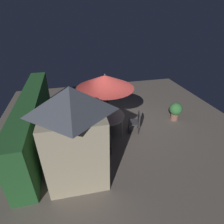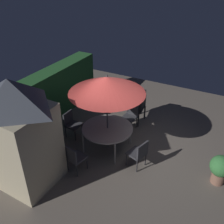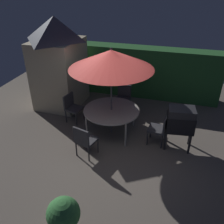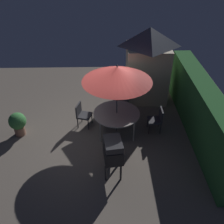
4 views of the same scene
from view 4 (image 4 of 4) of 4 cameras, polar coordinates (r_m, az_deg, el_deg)
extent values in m
plane|color=#6B6056|center=(8.98, -3.32, -4.83)|extent=(11.00, 11.00, 0.00)
cube|color=#28602D|center=(8.98, 19.39, 0.30)|extent=(6.09, 0.69, 1.84)
cube|color=#C6B793|center=(10.46, 7.84, 8.60)|extent=(1.47, 1.70, 2.29)
pyramid|color=#4C515B|center=(9.89, 8.55, 16.43)|extent=(1.56, 1.80, 0.73)
cube|color=gray|center=(10.71, 12.21, 7.26)|extent=(0.60, 0.05, 1.78)
cylinder|color=#B2ADA3|center=(8.63, 1.05, -0.30)|extent=(1.60, 1.60, 0.04)
cylinder|color=gray|center=(9.30, -2.55, -0.31)|extent=(0.05, 0.05, 0.74)
cylinder|color=gray|center=(8.42, -2.64, -4.71)|extent=(0.05, 0.05, 0.74)
cylinder|color=gray|center=(9.34, 4.31, -0.22)|extent=(0.05, 0.05, 0.74)
cylinder|color=gray|center=(8.46, 4.97, -4.58)|extent=(0.05, 0.05, 0.74)
cylinder|color=#4C4C51|center=(8.35, 1.09, 2.43)|extent=(0.04, 0.04, 2.49)
cone|color=#B73833|center=(7.86, 1.17, 8.58)|extent=(2.23, 2.23, 0.49)
sphere|color=#4C4C51|center=(7.74, 1.19, 10.40)|extent=(0.06, 0.06, 0.06)
cube|color=black|center=(7.14, 0.23, -9.11)|extent=(0.76, 0.59, 0.45)
cube|color=#2B2B2E|center=(6.91, 0.24, -7.18)|extent=(0.72, 0.56, 0.20)
cylinder|color=#262628|center=(7.71, -1.42, -10.20)|extent=(0.06, 0.06, 0.55)
cylinder|color=#262628|center=(7.28, -1.40, -13.66)|extent=(0.06, 0.06, 0.55)
cylinder|color=#262628|center=(7.72, 1.74, -10.14)|extent=(0.06, 0.06, 0.55)
cylinder|color=#262628|center=(7.29, 1.99, -13.60)|extent=(0.06, 0.06, 0.55)
cube|color=#38383D|center=(7.78, 0.40, -7.87)|extent=(0.50, 0.50, 0.06)
cube|color=#38383D|center=(7.47, 0.29, -7.70)|extent=(0.10, 0.46, 0.45)
cylinder|color=#2C2C30|center=(7.80, -1.20, -10.00)|extent=(0.04, 0.04, 0.45)
cylinder|color=#2C2C30|center=(7.78, 1.78, -10.16)|extent=(0.04, 0.04, 0.45)
cylinder|color=#2C2C30|center=(8.09, -0.93, -8.00)|extent=(0.04, 0.04, 0.45)
cylinder|color=#2C2C30|center=(8.07, 1.93, -8.15)|extent=(0.04, 0.04, 0.45)
cube|color=#38383D|center=(8.94, 9.59, -1.84)|extent=(0.47, 0.47, 0.06)
cube|color=#38383D|center=(8.85, 11.07, -0.65)|extent=(0.46, 0.06, 0.45)
cylinder|color=#2C2C30|center=(8.96, 10.91, -3.74)|extent=(0.04, 0.04, 0.45)
cylinder|color=#2C2C30|center=(9.27, 10.49, -2.19)|extent=(0.04, 0.04, 0.45)
cylinder|color=#2C2C30|center=(8.89, 8.37, -3.79)|extent=(0.04, 0.04, 0.45)
cylinder|color=#2C2C30|center=(9.20, 8.05, -2.23)|extent=(0.04, 0.04, 0.45)
cube|color=#38383D|center=(9.88, 2.40, 2.59)|extent=(0.55, 0.55, 0.06)
cube|color=#38383D|center=(9.94, 2.62, 4.32)|extent=(0.15, 0.46, 0.45)
cylinder|color=#2C2C30|center=(10.15, 3.66, 1.99)|extent=(0.04, 0.04, 0.45)
cylinder|color=#2C2C30|center=(10.19, 1.44, 2.23)|extent=(0.04, 0.04, 0.45)
cylinder|color=#2C2C30|center=(9.81, 3.33, 0.74)|extent=(0.04, 0.04, 0.45)
cylinder|color=#2C2C30|center=(9.86, 1.04, 1.00)|extent=(0.04, 0.04, 0.45)
cube|color=#38383D|center=(9.10, -6.24, -0.79)|extent=(0.57, 0.57, 0.06)
cube|color=#38383D|center=(9.04, -7.58, 0.57)|extent=(0.46, 0.17, 0.45)
cylinder|color=#2C2C30|center=(9.44, -6.88, -1.02)|extent=(0.04, 0.04, 0.45)
cylinder|color=#2C2C30|center=(9.15, -7.75, -2.45)|extent=(0.04, 0.04, 0.45)
cylinder|color=#2C2C30|center=(9.32, -4.58, -1.39)|extent=(0.04, 0.04, 0.45)
cylinder|color=#2C2C30|center=(9.03, -5.38, -2.85)|extent=(0.04, 0.04, 0.45)
cylinder|color=#936651|center=(9.40, -20.09, -3.94)|extent=(0.36, 0.36, 0.33)
sphere|color=#3D8442|center=(9.16, -20.60, -1.92)|extent=(0.59, 0.59, 0.59)
camera|label=1|loc=(13.41, 6.10, 29.67)|focal=28.34mm
camera|label=2|loc=(13.08, -16.75, 31.87)|focal=41.04mm
camera|label=3|loc=(7.81, -47.24, 12.68)|focal=39.09mm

